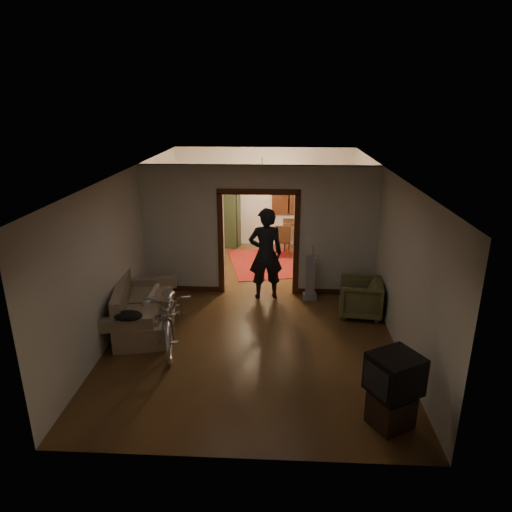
# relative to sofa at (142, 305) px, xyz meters

# --- Properties ---
(floor) EXTENTS (5.00, 8.50, 0.01)m
(floor) POSITION_rel_sofa_xyz_m (2.08, 1.02, -0.45)
(floor) COLOR #3E2713
(floor) RESTS_ON ground
(ceiling) EXTENTS (5.00, 8.50, 0.01)m
(ceiling) POSITION_rel_sofa_xyz_m (2.08, 1.02, 2.35)
(ceiling) COLOR white
(ceiling) RESTS_ON floor
(wall_back) EXTENTS (5.00, 0.02, 2.80)m
(wall_back) POSITION_rel_sofa_xyz_m (2.08, 5.27, 0.95)
(wall_back) COLOR beige
(wall_back) RESTS_ON floor
(wall_left) EXTENTS (0.02, 8.50, 2.80)m
(wall_left) POSITION_rel_sofa_xyz_m (-0.42, 1.02, 0.95)
(wall_left) COLOR beige
(wall_left) RESTS_ON floor
(wall_right) EXTENTS (0.02, 8.50, 2.80)m
(wall_right) POSITION_rel_sofa_xyz_m (4.58, 1.02, 0.95)
(wall_right) COLOR beige
(wall_right) RESTS_ON floor
(partition_wall) EXTENTS (5.00, 0.14, 2.80)m
(partition_wall) POSITION_rel_sofa_xyz_m (2.08, 1.77, 0.95)
(partition_wall) COLOR beige
(partition_wall) RESTS_ON floor
(door_casing) EXTENTS (1.74, 0.20, 2.32)m
(door_casing) POSITION_rel_sofa_xyz_m (2.08, 1.77, 0.65)
(door_casing) COLOR #3E1C0E
(door_casing) RESTS_ON floor
(far_window) EXTENTS (0.98, 0.06, 1.28)m
(far_window) POSITION_rel_sofa_xyz_m (2.78, 5.23, 1.10)
(far_window) COLOR black
(far_window) RESTS_ON wall_back
(chandelier) EXTENTS (0.24, 0.24, 0.24)m
(chandelier) POSITION_rel_sofa_xyz_m (2.08, 3.52, 1.90)
(chandelier) COLOR #FFE0A5
(chandelier) RESTS_ON ceiling
(light_switch) EXTENTS (0.08, 0.01, 0.12)m
(light_switch) POSITION_rel_sofa_xyz_m (3.13, 1.69, 0.80)
(light_switch) COLOR silver
(light_switch) RESTS_ON partition_wall
(sofa) EXTENTS (1.27, 2.10, 0.90)m
(sofa) POSITION_rel_sofa_xyz_m (0.00, 0.00, 0.00)
(sofa) COLOR #776B4F
(sofa) RESTS_ON floor
(rolled_paper) EXTENTS (0.11, 0.87, 0.11)m
(rolled_paper) POSITION_rel_sofa_xyz_m (0.10, 0.30, 0.08)
(rolled_paper) COLOR beige
(rolled_paper) RESTS_ON sofa
(jacket) EXTENTS (0.47, 0.36, 0.14)m
(jacket) POSITION_rel_sofa_xyz_m (0.05, -0.91, 0.23)
(jacket) COLOR black
(jacket) RESTS_ON sofa
(bicycle) EXTENTS (1.14, 2.21, 1.11)m
(bicycle) POSITION_rel_sofa_xyz_m (0.65, -0.50, 0.10)
(bicycle) COLOR silver
(bicycle) RESTS_ON floor
(armchair) EXTENTS (0.90, 0.88, 0.74)m
(armchair) POSITION_rel_sofa_xyz_m (4.14, 0.72, -0.08)
(armchair) COLOR brown
(armchair) RESTS_ON floor
(tv_stand) EXTENTS (0.65, 0.63, 0.45)m
(tv_stand) POSITION_rel_sofa_xyz_m (4.02, -2.53, -0.23)
(tv_stand) COLOR black
(tv_stand) RESTS_ON floor
(crt_tv) EXTENTS (0.79, 0.77, 0.52)m
(crt_tv) POSITION_rel_sofa_xyz_m (4.02, -2.53, 0.32)
(crt_tv) COLOR black
(crt_tv) RESTS_ON tv_stand
(vacuum) EXTENTS (0.36, 0.32, 0.96)m
(vacuum) POSITION_rel_sofa_xyz_m (3.20, 1.42, 0.03)
(vacuum) COLOR gray
(vacuum) RESTS_ON floor
(person) EXTENTS (0.80, 0.60, 1.98)m
(person) POSITION_rel_sofa_xyz_m (2.25, 1.46, 0.54)
(person) COLOR black
(person) RESTS_ON floor
(oriental_rug) EXTENTS (2.25, 2.67, 0.02)m
(oriental_rug) POSITION_rel_sofa_xyz_m (2.20, 3.60, -0.44)
(oriental_rug) COLOR maroon
(oriental_rug) RESTS_ON floor
(locker) EXTENTS (0.92, 0.67, 1.66)m
(locker) POSITION_rel_sofa_xyz_m (0.95, 5.04, 0.38)
(locker) COLOR #28351F
(locker) RESTS_ON floor
(globe) EXTENTS (0.27, 0.27, 0.27)m
(globe) POSITION_rel_sofa_xyz_m (0.95, 5.04, 1.49)
(globe) COLOR #1E5972
(globe) RESTS_ON locker
(desk) EXTENTS (1.10, 0.62, 0.81)m
(desk) POSITION_rel_sofa_xyz_m (3.17, 4.80, -0.05)
(desk) COLOR #331E11
(desk) RESTS_ON floor
(desk_chair) EXTENTS (0.48, 0.48, 0.92)m
(desk_chair) POSITION_rel_sofa_xyz_m (2.62, 4.14, 0.01)
(desk_chair) COLOR #331E11
(desk_chair) RESTS_ON floor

